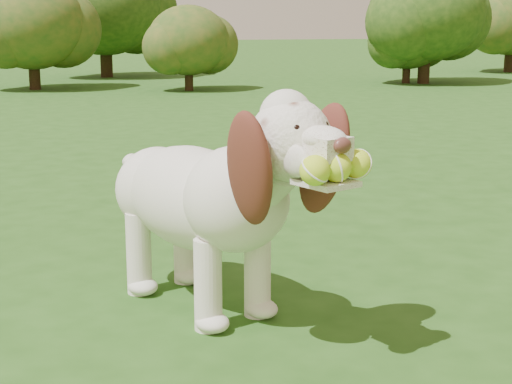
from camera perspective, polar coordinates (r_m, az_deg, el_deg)
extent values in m
plane|color=#224B15|center=(3.55, -8.59, -5.68)|extent=(80.00, 80.00, 0.00)
ellipsoid|color=white|center=(3.02, -4.60, -0.40)|extent=(0.64, 0.83, 0.39)
ellipsoid|color=white|center=(2.78, -1.42, -0.51)|extent=(0.50, 0.50, 0.38)
ellipsoid|color=white|center=(3.23, -7.13, 0.21)|extent=(0.46, 0.46, 0.35)
cylinder|color=white|center=(2.65, 0.45, 1.06)|extent=(0.30, 0.36, 0.30)
sphere|color=white|center=(2.51, 2.53, 3.81)|extent=(0.35, 0.35, 0.27)
sphere|color=white|center=(2.52, 2.21, 5.52)|extent=(0.23, 0.23, 0.18)
cube|color=white|center=(2.40, 4.88, 3.24)|extent=(0.17, 0.19, 0.07)
ellipsoid|color=#592D28|center=(2.34, 6.29, 3.38)|extent=(0.08, 0.06, 0.05)
cube|color=white|center=(2.41, 5.11, 0.68)|extent=(0.20, 0.21, 0.02)
ellipsoid|color=maroon|center=(2.44, -0.48, 1.68)|extent=(0.20, 0.29, 0.42)
ellipsoid|color=maroon|center=(2.64, 4.96, 2.46)|extent=(0.23, 0.24, 0.42)
cylinder|color=white|center=(3.36, -8.53, 1.40)|extent=(0.14, 0.20, 0.15)
cylinder|color=white|center=(2.82, -3.51, -6.76)|extent=(0.13, 0.13, 0.34)
cylinder|color=white|center=(2.95, 0.11, -5.89)|extent=(0.13, 0.13, 0.34)
cylinder|color=white|center=(3.22, -8.52, -4.42)|extent=(0.13, 0.13, 0.34)
cylinder|color=white|center=(3.33, -5.15, -3.76)|extent=(0.13, 0.13, 0.34)
sphere|color=#D0F22C|center=(2.31, 4.30, 1.57)|extent=(0.12, 0.12, 0.09)
sphere|color=#D0F22C|center=(2.37, 5.88, 1.81)|extent=(0.12, 0.12, 0.09)
sphere|color=#D0F22C|center=(2.43, 7.37, 2.04)|extent=(0.12, 0.12, 0.09)
cylinder|color=#382314|center=(12.52, -4.90, 8.34)|extent=(0.13, 0.13, 0.43)
ellipsoid|color=#1E3D12|center=(12.49, -4.95, 10.94)|extent=(1.28, 1.28, 1.09)
cylinder|color=#382314|center=(14.17, 12.12, 9.07)|extent=(0.21, 0.21, 0.67)
ellipsoid|color=#1E3D12|center=(14.15, 12.29, 12.67)|extent=(2.00, 2.00, 1.70)
cylinder|color=#382314|center=(17.76, 17.94, 9.32)|extent=(0.20, 0.20, 0.63)
ellipsoid|color=#1E3D12|center=(17.74, 18.12, 12.04)|extent=(1.90, 1.90, 1.62)
cylinder|color=#382314|center=(15.66, -10.84, 9.57)|extent=(0.23, 0.23, 0.75)
ellipsoid|color=#1E3D12|center=(15.64, -10.99, 13.23)|extent=(2.25, 2.25, 1.91)
cylinder|color=#382314|center=(13.12, -15.82, 8.42)|extent=(0.18, 0.18, 0.57)
ellipsoid|color=#1E3D12|center=(13.10, -16.02, 11.73)|extent=(1.71, 1.71, 1.45)
cylinder|color=#382314|center=(14.17, 10.88, 8.67)|extent=(0.14, 0.14, 0.44)
ellipsoid|color=#1E3D12|center=(14.15, 10.98, 11.05)|extent=(1.33, 1.33, 1.13)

